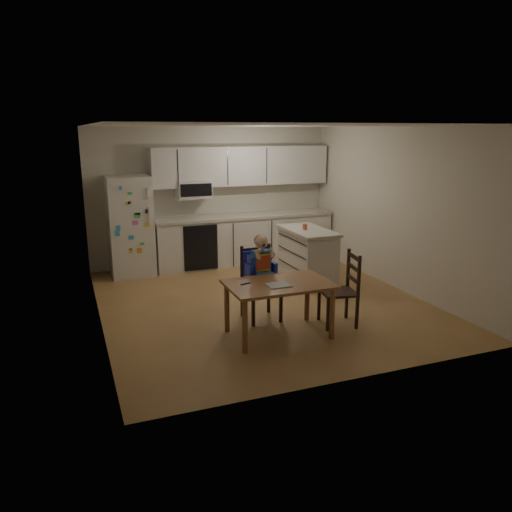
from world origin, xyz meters
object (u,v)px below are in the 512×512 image
Objects in this scene: dining_table at (279,290)px; chair_booster at (260,268)px; chair_side at (346,284)px; refrigerator at (130,226)px; red_cup at (305,227)px; kitchen_island at (307,255)px.

chair_booster reaches higher than dining_table.
chair_side is at bearing 1.91° from dining_table.
refrigerator reaches higher than chair_side.
red_cup is 0.07× the size of dining_table.
kitchen_island is 1.88m from chair_booster.
kitchen_island is 1.04× the size of chair_booster.
red_cup is at bearing -179.15° from chair_side.
red_cup is 0.10× the size of chair_side.
red_cup is at bearing 43.11° from chair_booster.
dining_table is 0.94m from chair_side.
red_cup is 1.83m from chair_booster.
chair_booster is 1.20× the size of chair_side.
dining_table is at bearing -68.83° from refrigerator.
red_cup reaches higher than dining_table.
chair_side is (0.94, 0.03, -0.04)m from dining_table.
refrigerator is 1.44× the size of kitchen_island.
dining_table is 1.31× the size of chair_side.
kitchen_island is 1.91m from chair_side.
refrigerator is 1.49× the size of chair_booster.
kitchen_island is at bearing 4.36° from red_cup.
red_cup is at bearing -29.41° from refrigerator.
kitchen_island reaches higher than dining_table.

